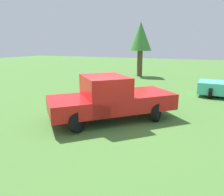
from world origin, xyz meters
The scene contains 3 objects.
ground_plane centered at (0.00, 0.00, 0.00)m, with size 80.00×80.00×0.00m, color #477533.
pickup_truck centered at (0.22, 0.17, 0.94)m, with size 4.94×4.95×1.81m.
tree_back_right centered at (12.73, 2.69, 3.62)m, with size 2.11×2.11×5.06m.
Camera 1 is at (-7.38, -3.35, 3.01)m, focal length 34.39 mm.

